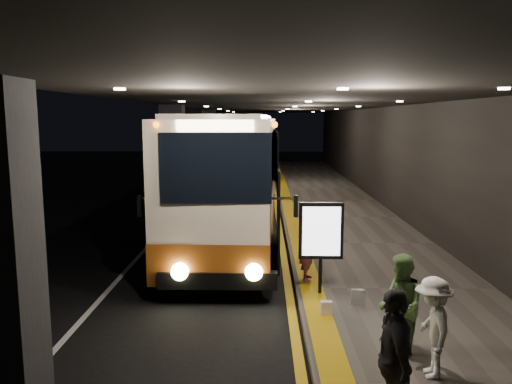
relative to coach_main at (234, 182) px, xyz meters
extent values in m
plane|color=black|center=(-0.80, -2.20, -1.87)|extent=(90.00, 90.00, 0.00)
cube|color=silver|center=(-2.60, 2.80, -1.87)|extent=(0.12, 50.00, 0.01)
cube|color=gold|center=(1.55, 2.80, -1.87)|extent=(0.18, 50.00, 0.01)
cube|color=#514C44|center=(3.95, 2.80, -1.80)|extent=(4.50, 50.00, 0.15)
cube|color=gold|center=(2.05, 2.80, -1.72)|extent=(0.50, 50.00, 0.01)
cube|color=black|center=(6.20, 2.80, 1.13)|extent=(0.10, 50.00, 6.00)
cube|color=black|center=(-2.30, -10.20, 0.33)|extent=(0.80, 0.80, 4.40)
cube|color=black|center=(-2.30, 1.80, 0.33)|extent=(0.80, 0.80, 4.40)
cube|color=black|center=(-2.30, 13.80, 0.33)|extent=(0.80, 0.80, 4.40)
cube|color=black|center=(1.70, 2.80, 2.73)|extent=(9.00, 50.00, 0.40)
cube|color=beige|center=(0.00, 0.02, 0.28)|extent=(2.94, 12.39, 3.49)
cube|color=#8B3914|center=(0.00, 0.02, -1.00)|extent=(2.96, 12.41, 0.92)
cube|color=black|center=(0.00, -6.17, 1.05)|extent=(2.26, 0.13, 1.44)
cube|color=black|center=(0.00, -6.09, -1.31)|extent=(2.52, 0.33, 0.36)
cylinder|color=black|center=(-1.16, -3.88, -1.36)|extent=(0.29, 1.03, 1.03)
cylinder|color=black|center=(1.16, -3.88, -1.36)|extent=(0.29, 1.03, 1.03)
cylinder|color=black|center=(-1.16, 4.13, -1.36)|extent=(0.29, 1.03, 1.03)
cylinder|color=black|center=(1.16, 4.13, -1.36)|extent=(0.29, 1.03, 1.03)
sphere|color=#FFEAA5|center=(-0.77, -6.18, -1.10)|extent=(0.37, 0.37, 0.37)
sphere|color=#FFEAA5|center=(0.77, -6.18, -1.10)|extent=(0.37, 0.37, 0.37)
cube|color=#FFF2BF|center=(0.00, -6.18, 1.91)|extent=(1.54, 0.10, 0.23)
cube|color=beige|center=(0.13, 13.90, 0.30)|extent=(2.71, 12.41, 3.51)
cube|color=#8B3914|center=(0.13, 13.90, -0.99)|extent=(2.73, 12.43, 0.93)
cube|color=black|center=(0.13, 7.68, 1.07)|extent=(2.27, 0.08, 1.44)
cube|color=black|center=(0.13, 7.76, -1.30)|extent=(2.53, 0.28, 0.36)
cylinder|color=black|center=(-1.04, 9.98, -1.36)|extent=(0.29, 1.03, 1.03)
cylinder|color=black|center=(1.30, 9.98, -1.36)|extent=(0.29, 1.03, 1.03)
cylinder|color=black|center=(-1.04, 18.03, -1.36)|extent=(0.29, 1.03, 1.03)
cylinder|color=black|center=(1.30, 18.03, -1.36)|extent=(0.29, 1.03, 1.03)
imported|color=#A84E72|center=(2.00, -4.78, -0.95)|extent=(0.43, 0.60, 1.55)
imported|color=#577E46|center=(3.17, -8.47, -0.90)|extent=(0.54, 0.82, 1.63)
imported|color=white|center=(3.44, -9.19, -0.97)|extent=(0.55, 1.01, 1.50)
imported|color=#444347|center=(2.53, -10.49, -0.82)|extent=(0.54, 1.05, 1.80)
cube|color=black|center=(2.90, -6.38, -1.56)|extent=(0.28, 0.15, 0.33)
cube|color=silver|center=(2.19, -6.92, -1.59)|extent=(0.22, 0.14, 0.27)
cylinder|color=black|center=(2.20, -5.71, -1.33)|extent=(0.08, 0.08, 0.78)
cube|color=black|center=(2.20, -5.71, -0.33)|extent=(0.95, 0.11, 1.23)
cube|color=white|center=(2.20, -5.77, -0.33)|extent=(0.80, 0.03, 1.06)
cylinder|color=black|center=(1.95, -4.74, -1.12)|extent=(0.05, 0.05, 1.21)
camera|label=1|loc=(0.96, -16.14, 2.06)|focal=35.00mm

